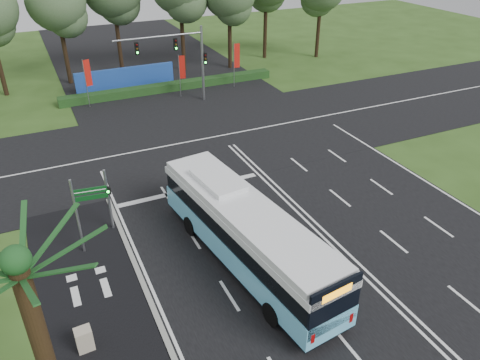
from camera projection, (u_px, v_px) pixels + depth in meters
name	position (u px, v px, depth m)	size (l,w,h in m)	color
ground	(295.00, 211.00, 28.48)	(120.00, 120.00, 0.00)	#2D4B19
road_main	(295.00, 210.00, 28.47)	(20.00, 120.00, 0.04)	black
road_cross	(219.00, 136.00, 37.91)	(120.00, 14.00, 0.05)	black
bike_path	(95.00, 306.00, 21.52)	(5.00, 18.00, 0.06)	black
kerb_strip	(146.00, 290.00, 22.39)	(0.25, 18.00, 0.12)	gray
city_bus	(246.00, 233.00, 23.34)	(4.33, 13.27, 3.74)	#69CAF3
pedestrian_signal	(108.00, 198.00, 25.81)	(0.32, 0.43, 3.83)	gray
street_sign	(83.00, 207.00, 23.75)	(1.72, 0.31, 4.44)	gray
utility_cabinet	(84.00, 340.00, 19.18)	(0.67, 0.56, 1.12)	#B5A992
banner_flag_left	(87.00, 76.00, 42.28)	(0.64, 0.26, 4.50)	gray
banner_flag_mid	(182.00, 70.00, 44.78)	(0.61, 0.15, 4.14)	gray
banner_flag_right	(236.00, 58.00, 47.29)	(0.67, 0.07, 4.54)	gray
palm_tree	(22.00, 280.00, 13.67)	(3.20, 3.20, 7.65)	#382614
traffic_light_gantry	(184.00, 54.00, 42.36)	(8.41, 0.28, 7.00)	gray
hedge	(171.00, 87.00, 47.55)	(22.00, 1.20, 0.80)	#173613
blue_hoarding	(126.00, 78.00, 47.70)	(10.00, 0.30, 2.20)	#1E47A5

